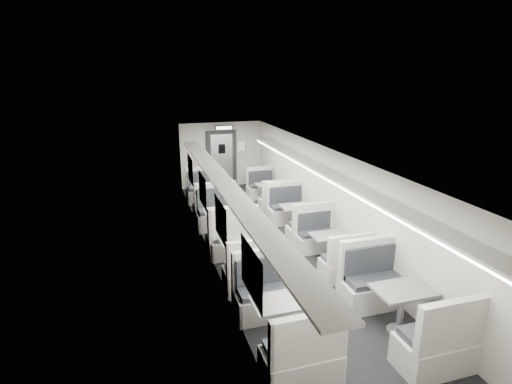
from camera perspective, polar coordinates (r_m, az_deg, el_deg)
room at (r=9.30m, az=2.69°, el=-1.91°), size 3.24×12.24×2.64m
booth_left_a at (r=12.60m, az=-7.03°, el=-0.79°), size 1.06×2.14×1.14m
booth_left_b at (r=10.27m, az=-4.62°, el=-4.70°), size 1.16×2.35×1.26m
booth_left_c at (r=8.75m, az=-2.19°, el=-8.91°), size 1.07×2.18×1.16m
booth_left_d at (r=6.66m, az=3.60°, el=-18.01°), size 1.10×2.23×1.19m
booth_right_a at (r=13.03m, az=1.70°, el=-0.23°), size 0.96×1.94×1.04m
booth_right_b at (r=10.80m, az=5.89°, el=-3.82°), size 1.07×2.16×1.16m
booth_right_c at (r=9.25m, az=10.34°, el=-7.94°), size 0.98×1.99×1.06m
booth_right_d at (r=7.28m, az=19.99°, el=-15.56°), size 1.16×2.35×1.26m
passenger at (r=11.46m, az=-4.73°, el=-0.73°), size 0.55×0.37×1.46m
window_a at (r=12.13m, az=-9.34°, el=3.14°), size 0.02×1.18×0.84m
window_b at (r=10.02m, az=-7.65°, el=0.26°), size 0.02×1.18×0.84m
window_c at (r=7.97m, az=-5.06°, el=-4.13°), size 0.02×1.18×0.84m
window_d at (r=6.02m, az=-0.67°, el=-11.42°), size 0.02×1.18×0.84m
luggage_rack_left at (r=8.49m, az=-4.52°, el=1.25°), size 0.46×10.40×0.09m
luggage_rack_right at (r=9.31m, az=10.62°, el=2.43°), size 0.46×10.40×0.09m
vestibule_door at (r=14.87m, az=-4.91°, el=4.66°), size 1.10×0.13×2.10m
exit_sign at (r=14.18m, az=-4.62°, el=9.15°), size 0.62×0.12×0.16m
wall_notice at (r=14.93m, az=-2.11°, el=6.56°), size 0.32×0.02×0.40m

